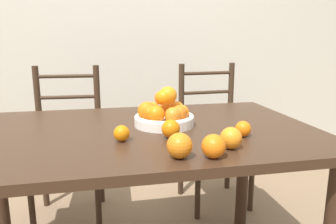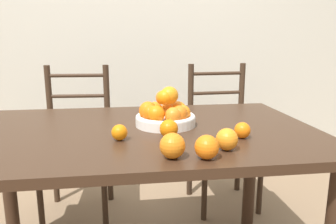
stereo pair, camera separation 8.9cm
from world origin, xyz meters
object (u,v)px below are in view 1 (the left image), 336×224
(orange_loose_3, at_px, (122,133))
(orange_loose_4, at_px, (214,146))
(orange_loose_2, at_px, (180,146))
(chair_left, at_px, (68,145))
(orange_loose_5, at_px, (171,129))
(chair_right, at_px, (213,136))
(orange_loose_0, at_px, (231,138))
(orange_loose_1, at_px, (243,129))
(fruit_bowl, at_px, (164,114))

(orange_loose_3, distance_m, orange_loose_4, 0.36)
(orange_loose_2, xyz_separation_m, chair_left, (-0.46, 1.12, -0.33))
(orange_loose_5, distance_m, chair_right, 1.08)
(orange_loose_3, height_order, orange_loose_4, orange_loose_4)
(orange_loose_0, xyz_separation_m, chair_right, (0.32, 1.06, -0.32))
(orange_loose_1, relative_size, orange_loose_3, 1.03)
(orange_loose_1, relative_size, orange_loose_4, 0.80)
(fruit_bowl, relative_size, chair_left, 0.27)
(orange_loose_0, height_order, chair_left, chair_left)
(chair_left, bearing_deg, orange_loose_5, -58.88)
(orange_loose_1, bearing_deg, orange_loose_2, -149.18)
(orange_loose_1, bearing_deg, fruit_bowl, 139.41)
(fruit_bowl, xyz_separation_m, orange_loose_3, (-0.20, -0.19, -0.02))
(orange_loose_3, bearing_deg, orange_loose_2, -52.12)
(fruit_bowl, relative_size, orange_loose_4, 3.37)
(orange_loose_0, bearing_deg, fruit_bowl, 114.96)
(orange_loose_4, bearing_deg, orange_loose_2, 168.75)
(fruit_bowl, height_order, orange_loose_5, fruit_bowl)
(orange_loose_1, bearing_deg, chair_left, 128.67)
(orange_loose_4, bearing_deg, fruit_bowl, 99.98)
(chair_right, bearing_deg, orange_loose_3, -130.63)
(fruit_bowl, relative_size, orange_loose_2, 3.17)
(fruit_bowl, height_order, orange_loose_4, fruit_bowl)
(orange_loose_2, bearing_deg, orange_loose_1, 30.82)
(orange_loose_2, distance_m, chair_left, 1.25)
(orange_loose_4, bearing_deg, chair_left, 116.25)
(fruit_bowl, xyz_separation_m, orange_loose_0, (0.16, -0.35, -0.01))
(orange_loose_3, height_order, orange_loose_5, orange_loose_5)
(orange_loose_3, height_order, chair_right, chair_right)
(fruit_bowl, height_order, orange_loose_2, fruit_bowl)
(orange_loose_0, bearing_deg, orange_loose_2, -164.99)
(orange_loose_0, relative_size, orange_loose_4, 0.98)
(orange_loose_5, height_order, chair_left, chair_left)
(orange_loose_5, height_order, chair_right, chair_right)
(orange_loose_0, relative_size, orange_loose_1, 1.23)
(fruit_bowl, bearing_deg, orange_loose_4, -80.02)
(orange_loose_5, distance_m, chair_left, 1.06)
(orange_loose_0, xyz_separation_m, chair_left, (-0.65, 1.06, -0.32))
(fruit_bowl, distance_m, chair_left, 0.93)
(orange_loose_2, xyz_separation_m, chair_right, (0.52, 1.12, -0.33))
(orange_loose_2, distance_m, orange_loose_3, 0.27)
(orange_loose_1, xyz_separation_m, orange_loose_5, (-0.28, 0.04, 0.00))
(chair_left, bearing_deg, orange_loose_0, -55.39)
(orange_loose_0, xyz_separation_m, orange_loose_1, (0.10, 0.12, -0.01))
(orange_loose_3, relative_size, chair_left, 0.06)
(fruit_bowl, relative_size, chair_right, 0.27)
(fruit_bowl, bearing_deg, orange_loose_3, -136.08)
(orange_loose_1, bearing_deg, orange_loose_3, 175.39)
(orange_loose_4, xyz_separation_m, chair_left, (-0.56, 1.14, -0.32))
(fruit_bowl, bearing_deg, chair_right, 55.57)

